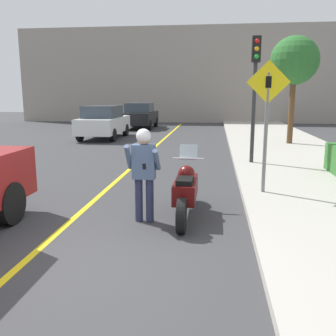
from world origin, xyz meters
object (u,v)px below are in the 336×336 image
Objects in this scene: parked_car_white at (104,122)px; parked_car_black at (140,115)px; traffic_light at (255,76)px; person_biker at (144,166)px; crossing_sign at (267,114)px; street_tree at (294,61)px; motorcycle at (186,191)px.

parked_car_white is 1.00× the size of parked_car_black.
person_biker is at bearing -113.54° from traffic_light.
person_biker is 0.44× the size of traffic_light.
street_tree reaches higher than crossing_sign.
traffic_light is at bearing 66.46° from person_biker.
street_tree is 11.63m from parked_car_black.
traffic_light is 9.86m from parked_car_white.
street_tree is (2.08, 4.91, 0.81)m from traffic_light.
parked_car_black is at bearing 136.46° from street_tree.
crossing_sign is 12.51m from parked_car_white.
parked_car_white is (-8.94, 1.90, -2.75)m from street_tree.
motorcycle is 0.52× the size of street_tree.
motorcycle is at bearing -66.57° from parked_car_white.
person_biker is at bearing -70.13° from parked_car_white.
person_biker reaches higher than parked_car_black.
parked_car_black is (-6.12, 12.69, -1.94)m from traffic_light.
crossing_sign reaches higher than parked_car_black.
person_biker is 6.28m from traffic_light.
street_tree is 1.08× the size of parked_car_black.
crossing_sign is at bearing -69.76° from parked_car_black.
crossing_sign is 0.67× the size of parked_car_white.
street_tree reaches higher than parked_car_black.
parked_car_black reaches higher than motorcycle.
crossing_sign reaches higher than person_biker.
street_tree is at bearing 75.86° from crossing_sign.
crossing_sign is at bearing 42.28° from motorcycle.
parked_car_white is at bearing 113.43° from motorcycle.
parked_car_black is (0.75, 5.89, 0.00)m from parked_car_white.
traffic_light is (1.69, 5.13, 2.30)m from motorcycle.
motorcycle is 0.56× the size of parked_car_white.
traffic_light reaches higher than parked_car_black.
street_tree is at bearing 66.73° from person_biker.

